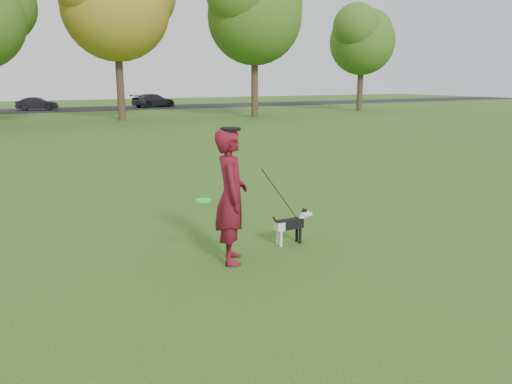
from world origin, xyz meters
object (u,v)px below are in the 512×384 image
dog (292,223)px  car_mid (37,104)px  man (231,197)px  car_right (154,100)px

dog → car_mid: 39.86m
man → car_right: size_ratio=0.48×
man → car_mid: 40.14m
dog → car_mid: (-0.77, 39.86, 0.20)m
dog → car_right: size_ratio=0.18×
car_mid → car_right: (10.11, 0.00, 0.07)m
man → car_right: (10.58, 40.14, -0.38)m
man → dog: bearing=-55.8°
man → car_right: bearing=6.8°
dog → car_right: car_right is taller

